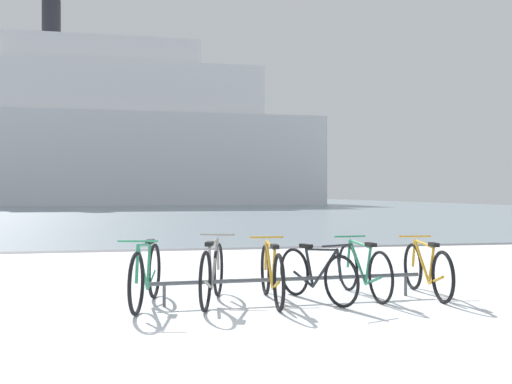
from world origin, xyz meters
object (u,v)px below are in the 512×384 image
object	(u,v)px
bicycle_2	(272,274)
bicycle_5	(427,270)
ferry_ship	(112,138)
bicycle_3	(317,274)
bicycle_0	(146,275)
bicycle_4	(363,270)
bicycle_1	(212,273)

from	to	relation	value
bicycle_2	bicycle_5	distance (m)	2.13
ferry_ship	bicycle_3	bearing A→B (deg)	-84.15
bicycle_0	ferry_ship	distance (m)	60.74
bicycle_3	bicycle_5	distance (m)	1.56
bicycle_4	ferry_ship	size ratio (longest dim) A/B	0.04
bicycle_0	bicycle_4	bearing A→B (deg)	2.22
bicycle_0	bicycle_3	world-z (taller)	bicycle_0
bicycle_0	bicycle_3	size ratio (longest dim) A/B	1.16
bicycle_1	bicycle_5	world-z (taller)	bicycle_1
bicycle_3	bicycle_2	bearing A→B (deg)	177.61
ferry_ship	bicycle_2	bearing A→B (deg)	-84.70
bicycle_2	ferry_ship	distance (m)	60.92
bicycle_0	bicycle_3	distance (m)	2.13
bicycle_0	ferry_ship	xyz separation A→B (m)	(-4.04, 60.16, 7.36)
bicycle_4	bicycle_5	size ratio (longest dim) A/B	0.99
bicycle_3	bicycle_5	world-z (taller)	bicycle_5
bicycle_3	ferry_ship	size ratio (longest dim) A/B	0.03
bicycle_1	bicycle_3	bearing A→B (deg)	-4.27
bicycle_3	ferry_ship	world-z (taller)	ferry_ship
bicycle_1	bicycle_5	bearing A→B (deg)	-0.38
ferry_ship	bicycle_5	bearing A→B (deg)	-82.69
bicycle_0	bicycle_1	distance (m)	0.81
ferry_ship	bicycle_1	bearing A→B (deg)	-85.39
bicycle_0	ferry_ship	bearing A→B (deg)	93.84
bicycle_3	bicycle_4	xyz separation A→B (m)	(0.70, 0.18, 0.01)
bicycle_1	bicycle_3	distance (m)	1.32
bicycle_2	bicycle_5	world-z (taller)	bicycle_2
bicycle_5	ferry_ship	size ratio (longest dim) A/B	0.04
bicycle_3	ferry_ship	xyz separation A→B (m)	(-6.17, 60.23, 7.40)
bicycle_3	bicycle_5	size ratio (longest dim) A/B	0.89
bicycle_2	bicycle_4	world-z (taller)	bicycle_2
bicycle_0	bicycle_2	world-z (taller)	bicycle_0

